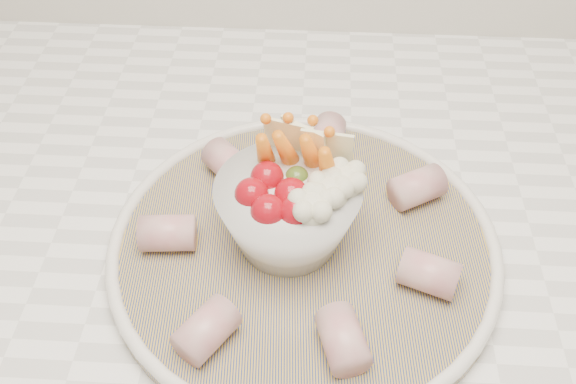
{
  "coord_description": "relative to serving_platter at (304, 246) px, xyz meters",
  "views": [
    {
      "loc": [
        0.08,
        0.99,
        1.38
      ],
      "look_at": [
        0.05,
        1.37,
        1.0
      ],
      "focal_mm": 40.0,
      "sensor_mm": 36.0,
      "label": 1
    }
  ],
  "objects": [
    {
      "name": "cured_meat_rolls",
      "position": [
        -0.0,
        0.0,
        0.02
      ],
      "size": [
        0.28,
        0.29,
        0.03
      ],
      "color": "#B4525C",
      "rests_on": "serving_platter"
    },
    {
      "name": "veggie_bowl",
      "position": [
        -0.01,
        0.0,
        0.05
      ],
      "size": [
        0.13,
        0.13,
        0.11
      ],
      "color": "silver",
      "rests_on": "serving_platter"
    },
    {
      "name": "serving_platter",
      "position": [
        0.0,
        0.0,
        0.0
      ],
      "size": [
        0.37,
        0.37,
        0.02
      ],
      "color": "navy",
      "rests_on": "kitchen_counter"
    }
  ]
}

